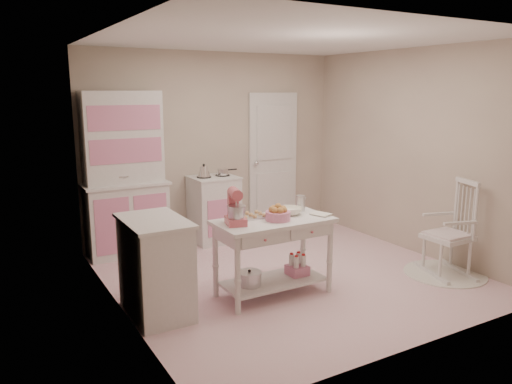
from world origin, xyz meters
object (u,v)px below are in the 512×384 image
stove (214,209)px  work_table (273,257)px  rocking_chair (448,228)px  stand_mixer (236,207)px  hutch (125,174)px  bread_basket (278,216)px  base_cabinet (156,267)px

stove → work_table: stove is taller
stove → work_table: (-0.27, -2.00, -0.06)m
rocking_chair → stand_mixer: 2.53m
rocking_chair → stove: bearing=142.4°
stove → hutch: bearing=177.6°
bread_basket → work_table: bearing=111.8°
base_cabinet → stand_mixer: 0.93m
stove → bread_basket: (-0.25, -2.05, 0.39)m
rocking_chair → bread_basket: rocking_chair is taller
stove → stand_mixer: (-0.69, -1.98, 0.51)m
rocking_chair → work_table: 2.09m
work_table → bread_basket: bread_basket is taller
stove → work_table: bearing=-97.7°
hutch → stove: bearing=-2.4°
hutch → base_cabinet: bearing=-97.9°
base_cabinet → rocking_chair: bearing=-11.6°
stove → stand_mixer: size_ratio=2.71×
base_cabinet → bread_basket: 1.29m
stand_mixer → bread_basket: (0.44, -0.07, -0.12)m
hutch → base_cabinet: size_ratio=2.26×
base_cabinet → stand_mixer: (0.77, -0.14, 0.51)m
hutch → base_cabinet: 1.99m
stand_mixer → rocking_chair: bearing=3.0°
rocking_chair → work_table: size_ratio=0.92×
base_cabinet → bread_basket: bearing=-10.0°
stove → stand_mixer: bearing=-109.3°
stand_mixer → base_cabinet: bearing=-175.6°
hutch → work_table: 2.34m
hutch → base_cabinet: (-0.26, -1.88, -0.58)m
hutch → stand_mixer: 2.09m
rocking_chair → stand_mixer: stand_mixer is taller
stove → rocking_chair: size_ratio=0.84×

